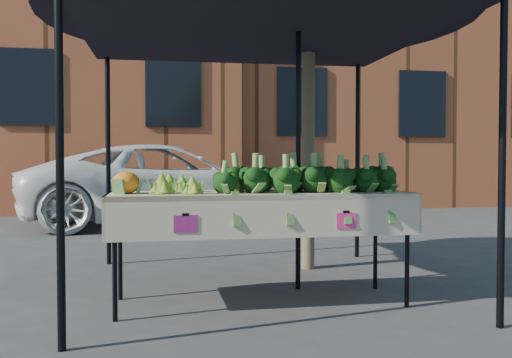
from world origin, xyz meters
name	(u,v)px	position (x,y,z in m)	size (l,w,h in m)	color
ground	(255,307)	(0.00, 0.00, 0.00)	(90.00, 90.00, 0.00)	#353538
table	(260,248)	(0.06, 0.13, 0.45)	(2.41, 0.84, 0.90)	beige
canopy	(258,137)	(0.14, 0.65, 1.37)	(3.16, 3.16, 2.74)	black
broccoli_heap	(306,175)	(0.45, 0.15, 1.04)	(1.61, 0.58, 0.27)	black
romanesco_cluster	(177,179)	(-0.60, 0.16, 1.00)	(0.44, 0.58, 0.21)	#90A72C
cauliflower_pair	(126,181)	(-0.99, 0.08, 0.99)	(0.21, 0.21, 0.19)	orange
vehicle	(166,82)	(-0.66, 6.14, 2.62)	(2.41, 1.46, 5.24)	white
street_tree	(308,78)	(0.82, 1.49, 2.03)	(2.06, 2.06, 4.07)	#1E4C14
building_left	(5,39)	(-5.00, 12.00, 4.50)	(12.00, 8.00, 9.00)	brown
building_right	(409,64)	(7.00, 12.50, 4.25)	(12.00, 8.00, 8.50)	brown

